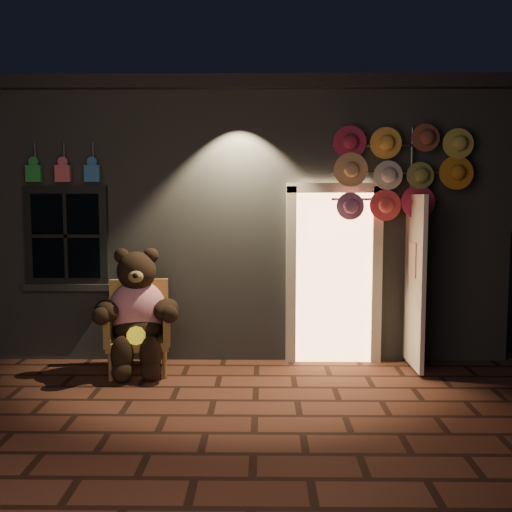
{
  "coord_description": "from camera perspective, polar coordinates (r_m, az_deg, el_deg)",
  "views": [
    {
      "loc": [
        0.49,
        -5.79,
        2.01
      ],
      "look_at": [
        0.41,
        1.0,
        1.35
      ],
      "focal_mm": 42.0,
      "sensor_mm": 36.0,
      "label": 1
    }
  ],
  "objects": [
    {
      "name": "teddy_bear",
      "position": [
        6.95,
        -11.26,
        -5.25
      ],
      "size": [
        1.03,
        0.87,
        1.44
      ],
      "rotation": [
        0.0,
        0.0,
        0.15
      ],
      "color": "red",
      "rests_on": "ground"
    },
    {
      "name": "shop_building",
      "position": [
        9.79,
        -2.18,
        3.95
      ],
      "size": [
        7.3,
        5.95,
        3.51
      ],
      "color": "slate",
      "rests_on": "ground"
    },
    {
      "name": "ground",
      "position": [
        6.15,
        -4.05,
        -13.55
      ],
      "size": [
        60.0,
        60.0,
        0.0
      ],
      "primitive_type": "plane",
      "color": "#552D20",
      "rests_on": "ground"
    },
    {
      "name": "hat_rack",
      "position": [
        7.25,
        13.44,
        7.8
      ],
      "size": [
        1.63,
        0.22,
        2.86
      ],
      "color": "#59595E",
      "rests_on": "ground"
    },
    {
      "name": "wicker_armchair",
      "position": [
        7.12,
        -11.11,
        -6.6
      ],
      "size": [
        0.81,
        0.75,
        1.05
      ],
      "rotation": [
        0.0,
        0.0,
        0.15
      ],
      "color": "olive",
      "rests_on": "ground"
    }
  ]
}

